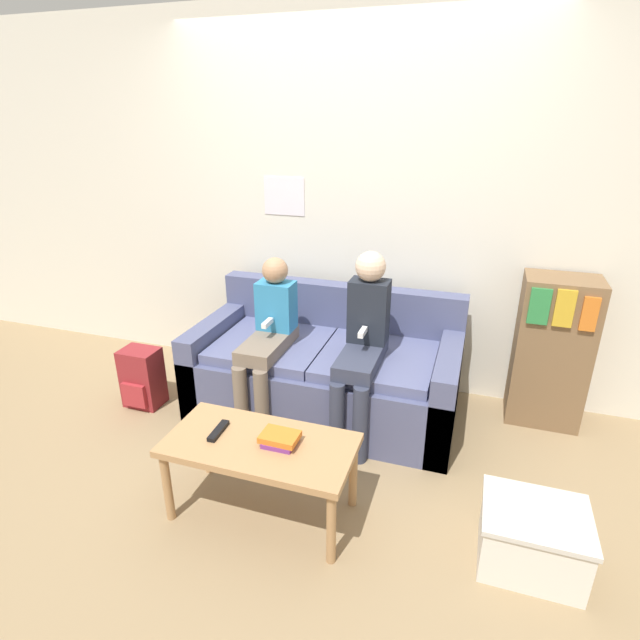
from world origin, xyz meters
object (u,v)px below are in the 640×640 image
at_px(person_right, 363,338).
at_px(tv_remote, 218,431).
at_px(person_left, 268,334).
at_px(bookshelf, 551,351).
at_px(coffee_table, 260,451).
at_px(backpack, 142,378).
at_px(storage_box, 532,538).
at_px(couch, 326,371).

bearing_deg(person_right, tv_remote, -121.73).
bearing_deg(person_left, bookshelf, 17.10).
relative_size(coffee_table, backpack, 2.21).
bearing_deg(coffee_table, bookshelf, 44.20).
height_order(storage_box, backpack, backpack).
xyz_separation_m(bookshelf, storage_box, (-0.13, -1.30, -0.35)).
bearing_deg(storage_box, backpack, 166.37).
relative_size(tv_remote, bookshelf, 0.17).
bearing_deg(bookshelf, backpack, -165.35).
relative_size(bookshelf, backpack, 2.36).
height_order(person_left, backpack, person_left).
distance_m(tv_remote, bookshelf, 2.14).
bearing_deg(person_left, backpack, -170.22).
xyz_separation_m(person_left, storage_box, (1.60, -0.76, -0.45)).
bearing_deg(storage_box, couch, 142.75).
bearing_deg(bookshelf, coffee_table, -135.80).
bearing_deg(backpack, couch, 16.49).
distance_m(coffee_table, person_right, 0.95).
bearing_deg(storage_box, tv_remote, -177.17).
distance_m(coffee_table, backpack, 1.41).
xyz_separation_m(couch, person_right, (0.29, -0.19, 0.37)).
relative_size(couch, bookshelf, 1.77).
bearing_deg(tv_remote, bookshelf, 37.71).
distance_m(couch, person_left, 0.50).
bearing_deg(bookshelf, storage_box, -95.92).
xyz_separation_m(couch, storage_box, (1.28, -0.97, -0.13)).
xyz_separation_m(coffee_table, tv_remote, (-0.23, 0.01, 0.06)).
distance_m(person_left, person_right, 0.62).
bearing_deg(backpack, bookshelf, 14.65).
height_order(person_left, bookshelf, person_left).
relative_size(coffee_table, tv_remote, 5.43).
bearing_deg(person_left, person_right, 1.45).
height_order(person_right, storage_box, person_right).
distance_m(person_right, storage_box, 1.35).
relative_size(person_left, storage_box, 2.34).
bearing_deg(tv_remote, person_left, 94.09).
xyz_separation_m(person_right, backpack, (-1.52, -0.17, -0.45)).
height_order(couch, storage_box, couch).
distance_m(person_right, bookshelf, 1.24).
bearing_deg(tv_remote, couch, 75.28).
bearing_deg(person_right, storage_box, -38.39).
height_order(tv_remote, bookshelf, bookshelf).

